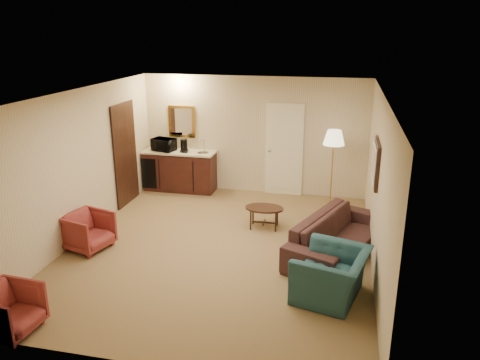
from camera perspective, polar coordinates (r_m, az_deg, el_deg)
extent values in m
plane|color=olive|center=(8.07, -2.52, -8.25)|extent=(6.00, 6.00, 0.00)
cube|color=beige|center=(10.41, 1.65, 5.44)|extent=(5.00, 0.02, 2.60)
cube|color=beige|center=(8.56, -19.04, 1.65)|extent=(0.02, 6.00, 2.60)
cube|color=beige|center=(7.36, 16.49, -0.69)|extent=(0.02, 6.00, 2.60)
cube|color=white|center=(7.30, -2.80, 10.38)|extent=(5.00, 6.00, 0.02)
cube|color=#EDE6C2|center=(10.34, 5.42, 3.71)|extent=(0.82, 0.06, 2.05)
cube|color=black|center=(10.04, -13.82, 2.97)|extent=(0.06, 0.98, 2.10)
cube|color=gold|center=(10.76, -7.10, 7.08)|extent=(0.62, 0.04, 0.72)
cube|color=#311B10|center=(7.67, 16.19, 2.04)|extent=(0.06, 0.90, 0.70)
cube|color=#3C1613|center=(10.79, -7.31, 1.13)|extent=(1.64, 0.58, 0.92)
imported|color=black|center=(7.82, 11.82, -5.96)|extent=(1.47, 2.34, 0.88)
imported|color=#204451|center=(6.63, 11.14, -10.39)|extent=(0.91, 1.17, 0.91)
imported|color=maroon|center=(8.30, -18.04, -5.74)|extent=(0.79, 0.82, 0.70)
imported|color=maroon|center=(6.51, -26.40, -13.86)|extent=(0.65, 0.69, 0.66)
cube|color=#311B10|center=(8.76, 2.96, -4.58)|extent=(0.73, 0.51, 0.41)
cube|color=#BD853F|center=(9.78, 11.16, 1.33)|extent=(0.51, 0.51, 1.63)
cylinder|color=black|center=(10.63, -4.07, -0.86)|extent=(0.27, 0.27, 0.27)
imported|color=black|center=(10.73, -9.30, 4.45)|extent=(0.56, 0.41, 0.34)
cylinder|color=black|center=(10.54, -6.84, 4.16)|extent=(0.18, 0.18, 0.29)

